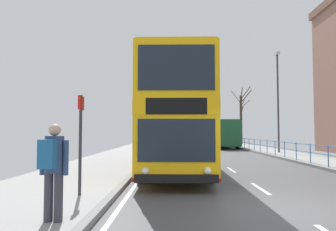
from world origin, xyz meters
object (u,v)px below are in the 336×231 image
object	(u,v)px
double_decker_bus_main	(175,118)
bus_stop_sign_near	(80,133)
background_bus_far_lane	(221,133)
pedestrian_with_backpack	(53,164)
street_lamp_far_side	(278,94)
bare_tree_far_00	(241,116)

from	to	relation	value
double_decker_bus_main	bus_stop_sign_near	size ratio (longest dim) A/B	4.02
background_bus_far_lane	pedestrian_with_backpack	xyz separation A→B (m)	(-7.57, -29.69, -0.48)
background_bus_far_lane	street_lamp_far_side	world-z (taller)	street_lamp_far_side
pedestrian_with_backpack	street_lamp_far_side	bearing A→B (deg)	61.39
background_bus_far_lane	pedestrian_with_backpack	bearing A→B (deg)	-104.31
bare_tree_far_00	bus_stop_sign_near	bearing A→B (deg)	-108.72
pedestrian_with_backpack	bare_tree_far_00	xyz separation A→B (m)	(11.46, 36.87, 2.68)
bus_stop_sign_near	pedestrian_with_backpack	bearing A→B (deg)	-84.64
background_bus_far_lane	bare_tree_far_00	world-z (taller)	bare_tree_far_00
double_decker_bus_main	bare_tree_far_00	bearing A→B (deg)	72.20
double_decker_bus_main	background_bus_far_lane	bearing A→B (deg)	76.10
background_bus_far_lane	bare_tree_far_00	bearing A→B (deg)	61.60
pedestrian_with_backpack	bus_stop_sign_near	distance (m)	2.48
background_bus_far_lane	pedestrian_with_backpack	world-z (taller)	background_bus_far_lane
pedestrian_with_backpack	street_lamp_far_side	world-z (taller)	street_lamp_far_side
double_decker_bus_main	street_lamp_far_side	xyz separation A→B (m)	(8.32, 11.16, 2.41)
background_bus_far_lane	bare_tree_far_00	xyz separation A→B (m)	(3.89, 7.19, 2.21)
double_decker_bus_main	background_bus_far_lane	size ratio (longest dim) A/B	1.10
double_decker_bus_main	background_bus_far_lane	world-z (taller)	double_decker_bus_main
street_lamp_far_side	bare_tree_far_00	world-z (taller)	street_lamp_far_side
street_lamp_far_side	background_bus_far_lane	bearing A→B (deg)	106.35
double_decker_bus_main	bare_tree_far_00	size ratio (longest dim) A/B	1.34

